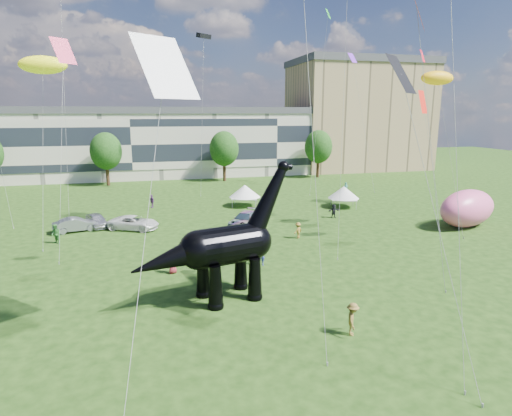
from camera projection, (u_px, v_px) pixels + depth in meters
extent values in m
plane|color=#16330C|center=(248.00, 321.00, 25.30)|extent=(220.00, 220.00, 0.00)
cube|color=beige|center=(132.00, 146.00, 80.75)|extent=(78.00, 11.00, 12.00)
cube|color=tan|center=(358.00, 118.00, 93.96)|extent=(28.00, 18.00, 22.00)
cylinder|color=#382314|center=(108.00, 176.00, 72.24)|extent=(0.56, 0.56, 3.20)
ellipsoid|color=#14380F|center=(106.00, 148.00, 71.21)|extent=(5.20, 5.20, 6.24)
cylinder|color=#382314|center=(224.00, 172.00, 77.01)|extent=(0.56, 0.56, 3.20)
ellipsoid|color=#14380F|center=(224.00, 146.00, 75.99)|extent=(5.20, 5.20, 6.24)
cylinder|color=#382314|center=(318.00, 169.00, 81.31)|extent=(0.56, 0.56, 3.20)
ellipsoid|color=#14380F|center=(318.00, 144.00, 80.28)|extent=(5.20, 5.20, 6.24)
cone|color=black|center=(215.00, 287.00, 26.70)|extent=(1.18, 1.18, 2.81)
sphere|color=black|center=(216.00, 305.00, 26.97)|extent=(1.03, 1.03, 1.03)
cone|color=black|center=(203.00, 276.00, 28.46)|extent=(1.18, 1.18, 2.81)
sphere|color=black|center=(204.00, 294.00, 28.73)|extent=(1.03, 1.03, 1.03)
cone|color=black|center=(255.00, 279.00, 28.02)|extent=(1.18, 1.18, 2.81)
sphere|color=black|center=(255.00, 296.00, 28.29)|extent=(1.03, 1.03, 1.03)
cone|color=black|center=(241.00, 269.00, 29.78)|extent=(1.18, 1.18, 2.81)
sphere|color=black|center=(241.00, 286.00, 30.05)|extent=(1.03, 1.03, 1.03)
cylinder|color=black|center=(227.00, 245.00, 27.71)|extent=(4.45, 3.45, 2.53)
sphere|color=black|center=(198.00, 250.00, 26.78)|extent=(2.53, 2.53, 2.53)
sphere|color=black|center=(254.00, 241.00, 28.63)|extent=(2.44, 2.44, 2.44)
cone|color=black|center=(268.00, 200.00, 28.58)|extent=(3.77, 2.26, 4.96)
sphere|color=black|center=(283.00, 167.00, 28.65)|extent=(0.79, 0.79, 0.79)
cylinder|color=black|center=(287.00, 167.00, 28.80)|extent=(0.74, 0.57, 0.41)
cone|color=black|center=(169.00, 260.00, 25.94)|extent=(5.29, 3.16, 2.75)
imported|color=#BCBBC0|center=(97.00, 220.00, 46.05)|extent=(3.05, 4.59, 1.45)
imported|color=gray|center=(76.00, 225.00, 44.25)|extent=(4.73, 2.69, 1.47)
imported|color=white|center=(134.00, 223.00, 44.99)|extent=(5.78, 4.47, 1.46)
imported|color=#595960|center=(246.00, 219.00, 46.13)|extent=(5.12, 5.73, 1.60)
cube|color=white|center=(245.00, 197.00, 56.19)|extent=(4.05, 4.05, 0.13)
cone|color=white|center=(245.00, 191.00, 56.00)|extent=(5.13, 5.13, 1.61)
cylinder|color=#999999|center=(232.00, 204.00, 54.94)|extent=(0.06, 0.06, 1.18)
cylinder|color=#999999|center=(256.00, 204.00, 54.76)|extent=(0.06, 0.06, 1.18)
cylinder|color=#999999|center=(235.00, 199.00, 57.87)|extent=(0.06, 0.06, 1.18)
cylinder|color=#999999|center=(257.00, 200.00, 57.69)|extent=(0.06, 0.06, 1.18)
cube|color=silver|center=(343.00, 199.00, 55.57)|extent=(4.01, 4.01, 0.13)
cone|color=silver|center=(344.00, 192.00, 55.38)|extent=(5.07, 5.07, 1.57)
cylinder|color=#999999|center=(333.00, 205.00, 54.39)|extent=(0.06, 0.06, 1.15)
cylinder|color=#999999|center=(356.00, 205.00, 54.14)|extent=(0.06, 0.06, 1.15)
cylinder|color=#999999|center=(331.00, 200.00, 57.24)|extent=(0.06, 0.06, 1.15)
cylinder|color=#999999|center=(353.00, 201.00, 56.99)|extent=(0.06, 0.06, 1.15)
ellipsoid|color=pink|center=(467.00, 208.00, 45.99)|extent=(8.95, 6.62, 4.02)
imported|color=maroon|center=(172.00, 263.00, 32.67)|extent=(0.98, 0.81, 1.71)
imported|color=black|center=(334.00, 211.00, 50.03)|extent=(1.49, 0.48, 1.61)
imported|color=olive|center=(353.00, 319.00, 23.54)|extent=(1.13, 1.39, 1.87)
imported|color=teal|center=(346.00, 188.00, 65.15)|extent=(0.68, 0.52, 1.69)
imported|color=#357D32|center=(56.00, 234.00, 40.04)|extent=(1.14, 1.14, 1.87)
imported|color=navy|center=(261.00, 255.00, 34.40)|extent=(0.72, 0.54, 1.77)
imported|color=#5B2D66|center=(152.00, 201.00, 55.49)|extent=(0.83, 1.08, 1.71)
imported|color=olive|center=(298.00, 230.00, 41.82)|extent=(1.19, 1.05, 1.60)
plane|color=red|center=(416.00, 5.00, 27.94)|extent=(3.09, 3.50, 3.23)
ellipsoid|color=#FBFF15|center=(43.00, 65.00, 41.66)|extent=(3.85, 4.92, 1.75)
plane|color=#179B23|center=(328.00, 14.00, 61.08)|extent=(1.43, 1.56, 1.37)
plane|color=#F04268|center=(63.00, 51.00, 38.62)|extent=(2.67, 2.67, 2.34)
cube|color=black|center=(204.00, 36.00, 62.55)|extent=(2.36, 2.06, 0.86)
plane|color=#641BBE|center=(352.00, 58.00, 66.74)|extent=(2.08, 1.74, 1.50)
plane|color=red|center=(423.00, 102.00, 52.65)|extent=(2.71, 2.33, 2.78)
plane|color=white|center=(165.00, 66.00, 19.61)|extent=(3.99, 3.45, 2.95)
plane|color=black|center=(401.00, 74.00, 20.03)|extent=(2.37, 2.21, 1.82)
plane|color=red|center=(422.00, 56.00, 42.58)|extent=(1.26, 1.20, 1.22)
ellipsoid|color=#FFB50D|center=(437.00, 78.00, 40.74)|extent=(3.51, 3.50, 1.33)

